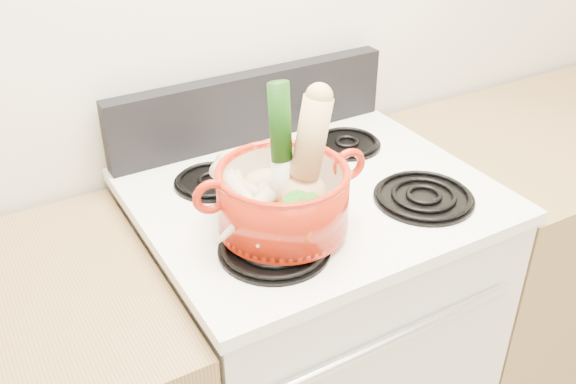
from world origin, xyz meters
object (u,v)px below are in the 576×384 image
stove_body (309,345)px  dutch_oven (283,199)px  squash (303,159)px  leek (282,149)px

stove_body → dutch_oven: (-0.14, -0.12, 0.57)m
stove_body → dutch_oven: dutch_oven is taller
stove_body → squash: bearing=-129.9°
dutch_oven → squash: 0.09m
stove_body → leek: bearing=-143.4°
stove_body → dutch_oven: bearing=-141.4°
squash → dutch_oven: bearing=160.5°
stove_body → squash: squash is taller
squash → leek: bearing=141.2°
stove_body → leek: (-0.14, -0.10, 0.68)m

